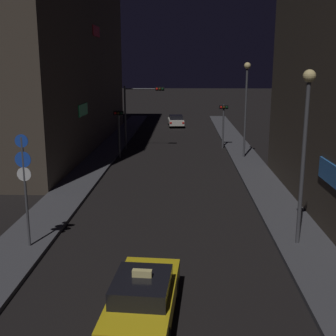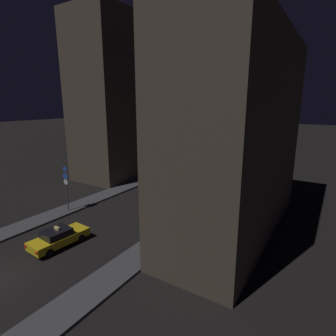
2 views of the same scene
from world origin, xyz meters
The scene contains 12 objects.
sidewalk_left centered at (-5.83, 28.03, 0.09)m, with size 2.35×60.05×0.18m, color #424247.
sidewalk_right centered at (5.83, 28.03, 0.09)m, with size 2.35×60.05×0.18m, color #424247.
building_facade_left centered at (-10.95, 33.04, 11.23)m, with size 7.99×31.26×22.46m.
building_facade_right centered at (10.13, 15.27, 8.04)m, with size 6.33×18.96×16.09m.
taxi centered at (-0.33, 5.03, 0.74)m, with size 2.10×4.56×1.62m.
far_car centered at (-0.17, 47.57, 0.73)m, with size 2.16×4.58×1.42m.
traffic_light_overhead centered at (-3.13, 31.90, 4.03)m, with size 3.58×0.41×5.65m.
traffic_light_left_kerb centered at (-4.40, 28.00, 2.80)m, with size 0.80×0.42×3.94m.
traffic_light_right_kerb centered at (4.40, 32.74, 2.84)m, with size 0.80×0.41×4.00m.
sign_pole_left centered at (-5.39, 9.83, 2.94)m, with size 0.63×0.10×4.56m.
street_lamp_near_block centered at (5.53, 10.54, 4.87)m, with size 0.49×0.49×6.97m.
street_lamp_far_block centered at (5.69, 28.00, 5.26)m, with size 0.52×0.52×7.44m.
Camera 2 is at (16.89, -6.47, 10.80)m, focal length 28.91 mm.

